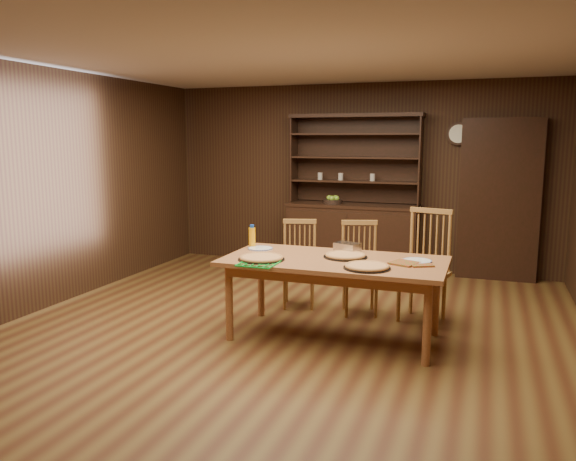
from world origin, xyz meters
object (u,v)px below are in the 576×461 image
at_px(chair_center, 360,264).
at_px(juice_bottle, 252,237).
at_px(dining_table, 334,267).
at_px(china_hutch, 353,228).
at_px(chair_right, 426,261).
at_px(chair_left, 299,260).

height_order(chair_center, juice_bottle, juice_bottle).
relative_size(dining_table, chair_center, 2.05).
relative_size(china_hutch, chair_center, 2.22).
height_order(chair_center, chair_right, chair_right).
xyz_separation_m(chair_left, juice_bottle, (-0.29, -0.64, 0.35)).
bearing_deg(dining_table, juice_bottle, 164.28).
height_order(dining_table, chair_center, chair_center).
xyz_separation_m(chair_left, chair_right, (1.37, -0.03, 0.10)).
xyz_separation_m(chair_center, chair_right, (0.69, 0.00, 0.09)).
bearing_deg(juice_bottle, chair_center, 31.73).
bearing_deg(chair_left, china_hutch, 68.80).
bearing_deg(juice_bottle, dining_table, -15.72).
xyz_separation_m(china_hutch, juice_bottle, (-0.46, -2.47, 0.26)).
distance_m(chair_left, chair_center, 0.69).
height_order(china_hutch, chair_right, china_hutch).
distance_m(chair_center, chair_right, 0.69).
distance_m(chair_left, chair_right, 1.38).
bearing_deg(chair_center, juice_bottle, -167.28).
relative_size(china_hutch, chair_left, 2.28).
relative_size(china_hutch, juice_bottle, 9.40).
height_order(dining_table, juice_bottle, juice_bottle).
bearing_deg(china_hutch, chair_center, -74.56).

